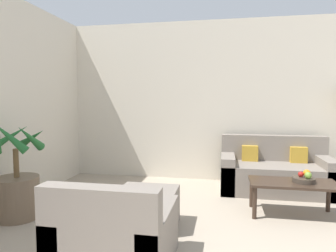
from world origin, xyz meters
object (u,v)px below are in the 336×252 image
object	(u,v)px
orange_fruit	(307,173)
apple_green	(308,175)
sofa_loveseat	(275,173)
coffee_table	(293,187)
apple_red	(301,174)
ottoman	(148,207)
potted_palm	(17,187)
fruit_bowl	(304,180)
armchair	(116,239)

from	to	relation	value
orange_fruit	apple_green	bearing A→B (deg)	-96.65
sofa_loveseat	coffee_table	bearing A→B (deg)	-86.69
apple_red	apple_green	size ratio (longest dim) A/B	0.81
apple_red	apple_green	xyz separation A→B (m)	(0.06, -0.08, 0.01)
apple_green	ottoman	bearing A→B (deg)	-162.26
orange_fruit	apple_red	bearing A→B (deg)	-155.68
orange_fruit	ottoman	world-z (taller)	orange_fruit
apple_green	orange_fruit	distance (m)	0.11
potted_palm	orange_fruit	bearing A→B (deg)	12.59
apple_red	apple_green	world-z (taller)	apple_green
potted_palm	apple_red	size ratio (longest dim) A/B	18.35
fruit_bowl	apple_green	world-z (taller)	apple_green
fruit_bowl	apple_green	bearing A→B (deg)	-56.42
sofa_loveseat	fruit_bowl	size ratio (longest dim) A/B	6.14
sofa_loveseat	apple_green	xyz separation A→B (m)	(0.20, -1.00, 0.22)
potted_palm	coffee_table	world-z (taller)	potted_palm
fruit_bowl	apple_green	xyz separation A→B (m)	(0.03, -0.05, 0.07)
sofa_loveseat	coffee_table	size ratio (longest dim) A/B	1.59
potted_palm	apple_red	bearing A→B (deg)	12.31
apple_green	armchair	world-z (taller)	armchair
armchair	fruit_bowl	bearing A→B (deg)	39.92
ottoman	sofa_loveseat	bearing A→B (deg)	45.01
potted_palm	ottoman	world-z (taller)	potted_palm
orange_fruit	ottoman	distance (m)	1.93
apple_green	armchair	bearing A→B (deg)	-141.61
coffee_table	apple_green	size ratio (longest dim) A/B	12.62
apple_red	potted_palm	bearing A→B (deg)	-167.69
apple_red	armchair	size ratio (longest dim) A/B	0.07
coffee_table	orange_fruit	bearing A→B (deg)	20.58
orange_fruit	fruit_bowl	bearing A→B (deg)	-129.46
potted_palm	apple_green	xyz separation A→B (m)	(3.31, 0.63, 0.14)
apple_green	orange_fruit	bearing A→B (deg)	83.35
sofa_loveseat	fruit_bowl	xyz separation A→B (m)	(0.17, -0.95, 0.15)
apple_red	apple_green	bearing A→B (deg)	-50.61
fruit_bowl	orange_fruit	xyz separation A→B (m)	(0.05, 0.06, 0.07)
fruit_bowl	apple_red	distance (m)	0.07
fruit_bowl	orange_fruit	distance (m)	0.10
sofa_loveseat	armchair	world-z (taller)	sofa_loveseat
sofa_loveseat	ottoman	bearing A→B (deg)	-134.99
fruit_bowl	sofa_loveseat	bearing A→B (deg)	100.10
coffee_table	armchair	bearing A→B (deg)	-138.26
sofa_loveseat	fruit_bowl	distance (m)	0.97
sofa_loveseat	apple_red	size ratio (longest dim) A/B	24.87
apple_green	ottoman	distance (m)	1.88
fruit_bowl	armchair	distance (m)	2.32
potted_palm	ottoman	distance (m)	1.55
sofa_loveseat	orange_fruit	bearing A→B (deg)	-76.36
potted_palm	ottoman	size ratio (longest dim) A/B	1.86
ottoman	apple_green	bearing A→B (deg)	17.74
apple_red	sofa_loveseat	bearing A→B (deg)	98.70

